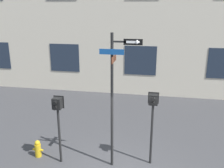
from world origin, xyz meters
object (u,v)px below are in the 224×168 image
object	(u,v)px
street_sign_pole	(114,92)
pedestrian_signal_right	(153,111)
fire_hydrant	(38,149)
pedestrian_signal_left	(58,112)

from	to	relation	value
street_sign_pole	pedestrian_signal_right	size ratio (longest dim) A/B	1.76
street_sign_pole	pedestrian_signal_right	bearing A→B (deg)	15.97
street_sign_pole	fire_hydrant	xyz separation A→B (m)	(-2.81, 0.01, -2.36)
fire_hydrant	pedestrian_signal_right	bearing A→B (deg)	4.78
street_sign_pole	pedestrian_signal_left	distance (m)	2.04
pedestrian_signal_right	street_sign_pole	bearing A→B (deg)	-164.03
street_sign_pole	pedestrian_signal_right	xyz separation A→B (m)	(1.22, 0.35, -0.68)
street_sign_pole	fire_hydrant	distance (m)	3.67
pedestrian_signal_left	fire_hydrant	size ratio (longest dim) A/B	3.77
pedestrian_signal_right	fire_hydrant	world-z (taller)	pedestrian_signal_right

